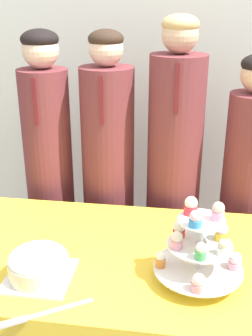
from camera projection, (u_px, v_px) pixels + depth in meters
name	position (u px, v px, depth m)	size (l,w,h in m)	color
wall_back	(160.00, 56.00, 2.42)	(9.00, 0.06, 2.70)	silver
table	(134.00, 331.00, 1.76)	(1.44, 0.79, 0.75)	yellow
round_cake	(38.00, 264.00, 1.47)	(0.23, 0.23, 0.12)	white
cake_knife	(30.00, 317.00, 1.30)	(0.27, 0.18, 0.01)	silver
cupcake_stand	(200.00, 245.00, 1.43)	(0.31, 0.31, 0.30)	silver
student_0	(50.00, 184.00, 2.24)	(0.25, 0.25, 1.54)	brown
student_1	(109.00, 190.00, 2.20)	(0.26, 0.27, 1.54)	brown
student_2	(173.00, 188.00, 2.14)	(0.27, 0.27, 1.60)	brown
student_3	(244.00, 205.00, 2.12)	(0.24, 0.25, 1.44)	brown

